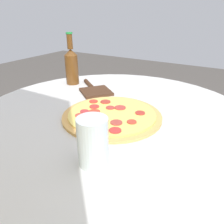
# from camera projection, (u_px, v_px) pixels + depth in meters

# --- Properties ---
(table) EXTENTS (1.08, 1.08, 0.68)m
(table) POSITION_uv_depth(u_px,v_px,m) (114.00, 144.00, 0.90)
(table) COLOR silver
(table) RESTS_ON ground_plane
(pizza) EXTENTS (0.36, 0.36, 0.02)m
(pizza) POSITION_uv_depth(u_px,v_px,m) (112.00, 115.00, 0.80)
(pizza) COLOR tan
(pizza) RESTS_ON table
(beer_bottle) EXTENTS (0.07, 0.07, 0.26)m
(beer_bottle) POSITION_uv_depth(u_px,v_px,m) (72.00, 65.00, 1.12)
(beer_bottle) COLOR #563314
(beer_bottle) RESTS_ON table
(pizza_paddle) EXTENTS (0.25, 0.22, 0.02)m
(pizza_paddle) POSITION_uv_depth(u_px,v_px,m) (94.00, 90.00, 1.05)
(pizza_paddle) COLOR #422819
(pizza_paddle) RESTS_ON table
(drinking_glass) EXTENTS (0.08, 0.08, 0.13)m
(drinking_glass) POSITION_uv_depth(u_px,v_px,m) (93.00, 142.00, 0.53)
(drinking_glass) COLOR silver
(drinking_glass) RESTS_ON table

